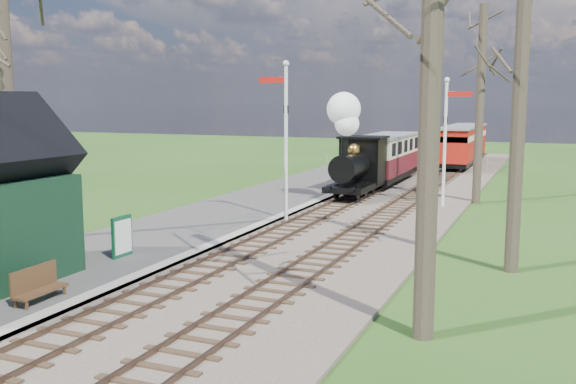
# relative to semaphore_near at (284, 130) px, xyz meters

# --- Properties ---
(distant_hills) EXTENTS (114.40, 48.00, 22.02)m
(distant_hills) POSITION_rel_semaphore_near_xyz_m (2.17, 48.38, -19.83)
(distant_hills) COLOR #385B23
(distant_hills) RESTS_ON ground
(ballast_bed) EXTENTS (8.00, 60.00, 0.10)m
(ballast_bed) POSITION_rel_semaphore_near_xyz_m (2.07, 6.00, -3.57)
(ballast_bed) COLOR brown
(ballast_bed) RESTS_ON ground
(track_near) EXTENTS (1.60, 60.00, 0.15)m
(track_near) POSITION_rel_semaphore_near_xyz_m (0.77, 6.00, -3.52)
(track_near) COLOR brown
(track_near) RESTS_ON ground
(track_far) EXTENTS (1.60, 60.00, 0.15)m
(track_far) POSITION_rel_semaphore_near_xyz_m (3.37, 6.00, -3.52)
(track_far) COLOR brown
(track_far) RESTS_ON ground
(platform) EXTENTS (5.00, 44.00, 0.20)m
(platform) POSITION_rel_semaphore_near_xyz_m (-2.73, -2.00, -3.52)
(platform) COLOR #474442
(platform) RESTS_ON ground
(coping_strip) EXTENTS (0.40, 44.00, 0.21)m
(coping_strip) POSITION_rel_semaphore_near_xyz_m (-0.43, -2.00, -3.52)
(coping_strip) COLOR #B2AD9E
(coping_strip) RESTS_ON ground
(semaphore_near) EXTENTS (1.22, 0.24, 6.22)m
(semaphore_near) POSITION_rel_semaphore_near_xyz_m (0.00, 0.00, 0.00)
(semaphore_near) COLOR silver
(semaphore_near) RESTS_ON ground
(semaphore_far) EXTENTS (1.22, 0.24, 5.72)m
(semaphore_far) POSITION_rel_semaphore_near_xyz_m (5.14, 6.00, -0.27)
(semaphore_far) COLOR silver
(semaphore_far) RESTS_ON ground
(bare_trees) EXTENTS (15.51, 22.39, 12.00)m
(bare_trees) POSITION_rel_semaphore_near_xyz_m (2.10, -5.90, 1.59)
(bare_trees) COLOR #382D23
(bare_trees) RESTS_ON ground
(fence_line) EXTENTS (12.60, 0.08, 1.00)m
(fence_line) POSITION_rel_semaphore_near_xyz_m (1.07, 20.00, -3.07)
(fence_line) COLOR slate
(fence_line) RESTS_ON ground
(locomotive) EXTENTS (1.96, 4.58, 4.90)m
(locomotive) POSITION_rel_semaphore_near_xyz_m (0.76, 6.82, -1.38)
(locomotive) COLOR black
(locomotive) RESTS_ON ground
(coach) EXTENTS (2.29, 7.85, 2.41)m
(coach) POSITION_rel_semaphore_near_xyz_m (0.77, 12.89, -1.98)
(coach) COLOR black
(coach) RESTS_ON ground
(red_carriage_a) EXTENTS (2.25, 5.57, 2.37)m
(red_carriage_a) POSITION_rel_semaphore_near_xyz_m (3.37, 21.86, -2.01)
(red_carriage_a) COLOR black
(red_carriage_a) RESTS_ON ground
(red_carriage_b) EXTENTS (2.25, 5.57, 2.37)m
(red_carriage_b) POSITION_rel_semaphore_near_xyz_m (3.37, 27.36, -2.01)
(red_carriage_b) COLOR black
(red_carriage_b) RESTS_ON ground
(sign_board) EXTENTS (0.14, 0.82, 1.20)m
(sign_board) POSITION_rel_semaphore_near_xyz_m (-2.00, -7.42, -2.82)
(sign_board) COLOR #0E4226
(sign_board) RESTS_ON platform
(bench) EXTENTS (0.41, 1.40, 0.80)m
(bench) POSITION_rel_semaphore_near_xyz_m (-1.22, -11.59, -3.05)
(bench) COLOR #492F1A
(bench) RESTS_ON platform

